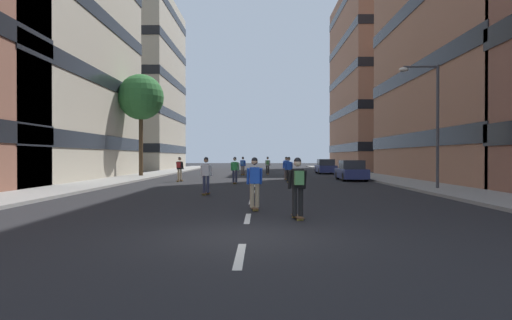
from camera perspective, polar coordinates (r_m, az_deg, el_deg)
ground_plane at (r=38.66m, az=0.01°, el=-2.23°), size 169.54×169.54×0.00m
sidewalk_left at (r=43.46m, az=-13.33°, el=-1.85°), size 3.37×77.71×0.14m
sidewalk_right at (r=43.28m, az=13.50°, el=-1.86°), size 3.37×77.71×0.14m
lane_markings at (r=40.90m, az=0.04°, el=-2.08°), size 0.16×67.20×0.01m
building_left_far at (r=68.22m, az=-16.19°, el=8.92°), size 14.73×19.32×23.56m
building_right_far at (r=68.09m, az=16.70°, el=9.40°), size 14.73×22.17×24.67m
parked_car_near at (r=35.13m, az=11.72°, el=-1.37°), size 1.82×4.40×1.52m
parked_car_mid at (r=48.53m, az=8.62°, el=-0.86°), size 1.82×4.40×1.52m
street_tree_near at (r=41.64m, az=-14.08°, el=7.51°), size 3.96×3.96×8.82m
streetlamp_right at (r=26.05m, az=20.82°, el=5.55°), size 2.13×0.30×6.50m
skater_0 at (r=35.68m, az=3.78°, el=-0.87°), size 0.55×0.91×1.78m
skater_1 at (r=44.47m, az=-1.64°, el=-0.57°), size 0.56×0.92×1.78m
skater_2 at (r=30.29m, az=-2.64°, el=-1.11°), size 0.54×0.91×1.78m
skater_3 at (r=33.39m, az=-9.46°, el=-0.91°), size 0.57×0.92×1.78m
skater_4 at (r=21.76m, az=-6.20°, el=-1.72°), size 0.56×0.92×1.78m
skater_5 at (r=46.03m, az=1.45°, el=-0.53°), size 0.54×0.91×1.78m
skater_6 at (r=42.68m, az=3.76°, el=-0.61°), size 0.55×0.91×1.78m
skater_7 at (r=13.26m, az=5.20°, el=-2.98°), size 0.56×0.92×1.78m
skater_8 at (r=15.49m, az=-0.18°, el=-2.60°), size 0.55×0.92×1.78m
skater_9 at (r=31.44m, az=4.09°, el=-1.05°), size 0.54×0.91×1.78m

